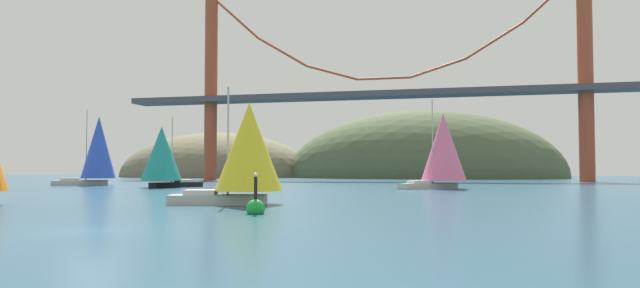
% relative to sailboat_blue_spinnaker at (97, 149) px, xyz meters
% --- Properties ---
extents(ground_plane, '(360.00, 360.00, 0.00)m').
position_rel_sailboat_blue_spinnaker_xyz_m(ground_plane, '(39.11, -55.36, -5.54)').
color(ground_plane, navy).
extents(headland_left, '(59.25, 44.00, 26.22)m').
position_rel_sailboat_blue_spinnaker_xyz_m(headland_left, '(-15.89, 79.64, -5.54)').
color(headland_left, '#6B664C').
rests_on(headland_left, ground_plane).
extents(headland_center, '(75.48, 44.00, 36.47)m').
position_rel_sailboat_blue_spinnaker_xyz_m(headland_center, '(44.11, 79.64, -5.54)').
color(headland_center, '#4C5B3D').
rests_on(headland_center, ground_plane).
extents(suspension_bridge, '(113.19, 6.00, 41.38)m').
position_rel_sailboat_blue_spinnaker_xyz_m(suspension_bridge, '(39.11, 39.64, 13.62)').
color(suspension_bridge, '#A34228').
rests_on(suspension_bridge, ground_plane).
extents(sailboat_blue_spinnaker, '(9.64, 8.07, 11.59)m').
position_rel_sailboat_blue_spinnaker_xyz_m(sailboat_blue_spinnaker, '(0.00, 0.00, 0.00)').
color(sailboat_blue_spinnaker, '#B7B2A8').
rests_on(sailboat_blue_spinnaker, ground_plane).
extents(sailboat_yellow_sail, '(8.81, 5.98, 8.58)m').
position_rel_sailboat_blue_spinnaker_xyz_m(sailboat_yellow_sail, '(39.25, -37.81, -1.58)').
color(sailboat_yellow_sail, '#B7B2A8').
rests_on(sailboat_yellow_sail, ground_plane).
extents(sailboat_teal_sail, '(7.68, 9.39, 9.58)m').
position_rel_sailboat_blue_spinnaker_xyz_m(sailboat_teal_sail, '(15.20, -7.28, -1.13)').
color(sailboat_teal_sail, black).
rests_on(sailboat_teal_sail, ground_plane).
extents(sailboat_pink_spinnaker, '(9.66, 8.88, 11.39)m').
position_rel_sailboat_blue_spinnaker_xyz_m(sailboat_pink_spinnaker, '(52.18, -2.26, -0.39)').
color(sailboat_pink_spinnaker, '#B7B2A8').
rests_on(sailboat_pink_spinnaker, ground_plane).
extents(channel_buoy, '(1.10, 1.10, 2.64)m').
position_rel_sailboat_blue_spinnaker_xyz_m(channel_buoy, '(42.79, -45.44, -5.17)').
color(channel_buoy, green).
rests_on(channel_buoy, ground_plane).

